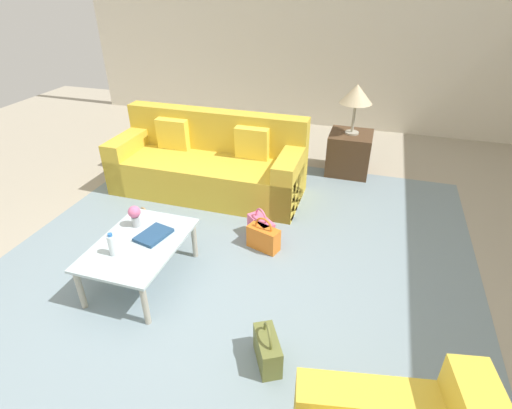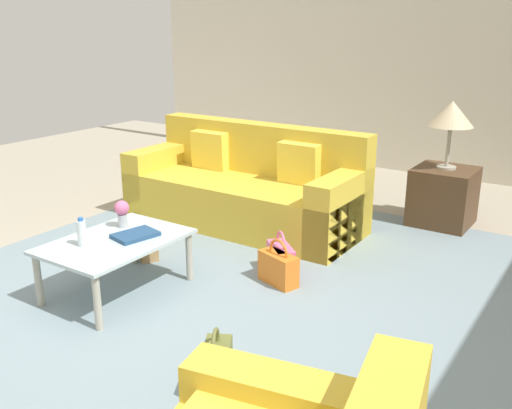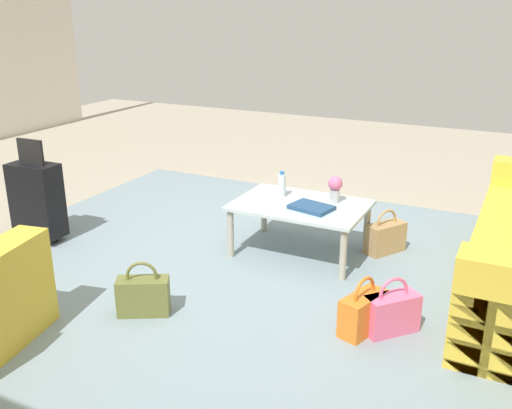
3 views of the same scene
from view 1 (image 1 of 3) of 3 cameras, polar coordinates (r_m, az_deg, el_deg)
The scene contains 14 objects.
ground_plane at distance 3.34m, azimuth -11.54°, elevation -16.44°, with size 12.00×12.00×0.00m, color #A89E89.
wall_left at distance 7.16m, azimuth 7.43°, elevation 23.40°, with size 0.12×8.00×3.10m, color silver.
area_rug at distance 3.65m, azimuth -4.36°, elevation -10.73°, with size 5.20×4.40×0.01m, color gray.
couch at distance 4.99m, azimuth -6.55°, elevation 5.56°, with size 0.90×2.30×0.94m.
coffee_table at distance 3.57m, azimuth -16.35°, elevation -5.90°, with size 0.99×0.69×0.41m.
water_bottle at distance 3.42m, azimuth -19.85°, elevation -5.45°, with size 0.06×0.06×0.20m.
coffee_table_book at distance 3.58m, azimuth -14.42°, elevation -4.23°, with size 0.30×0.21×0.03m, color navy.
flower_vase at distance 3.70m, azimuth -16.94°, elevation -1.36°, with size 0.11×0.11×0.21m.
side_table at distance 5.57m, azimuth 13.16°, elevation 7.18°, with size 0.55×0.55×0.55m, color #513823.
table_lamp at distance 5.32m, azimuth 14.17°, elevation 14.95°, with size 0.41×0.41×0.64m.
handbag_orange at distance 3.95m, azimuth 1.07°, elevation -4.75°, with size 0.23×0.35×0.36m.
handbag_tan at distance 4.25m, azimuth -15.31°, elevation -3.11°, with size 0.29×0.35×0.36m.
handbag_pink at distance 4.08m, azimuth 0.70°, elevation -3.40°, with size 0.32×0.33×0.36m.
handbag_olive at distance 2.95m, azimuth 1.65°, elevation -20.01°, with size 0.35×0.28×0.36m.
Camera 1 is at (1.94, 1.27, 2.41)m, focal length 28.00 mm.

